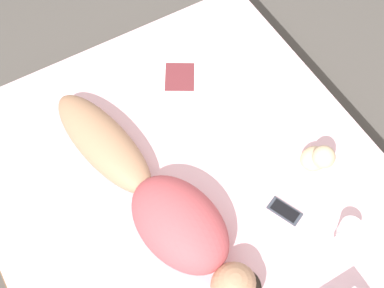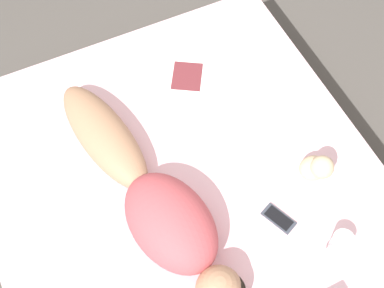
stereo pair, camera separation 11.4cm
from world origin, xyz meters
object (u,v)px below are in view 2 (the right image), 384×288
person (154,200)px  coffee_mug (341,243)px  open_magazine (208,78)px  cell_phone (279,218)px

person → coffee_mug: person is taller
open_magazine → person: bearing=76.9°
person → open_magazine: person is taller
open_magazine → cell_phone: 0.85m
coffee_mug → cell_phone: 0.29m
cell_phone → coffee_mug: bearing=103.8°
coffee_mug → cell_phone: coffee_mug is taller
open_magazine → cell_phone: bearing=116.9°
open_magazine → coffee_mug: coffee_mug is taller
open_magazine → coffee_mug: (-0.11, 1.07, 0.05)m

